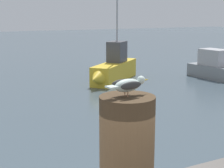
{
  "coord_description": "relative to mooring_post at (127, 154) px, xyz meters",
  "views": [
    {
      "loc": [
        -0.72,
        -2.56,
        3.26
      ],
      "look_at": [
        0.58,
        -0.1,
        2.68
      ],
      "focal_mm": 55.66,
      "sensor_mm": 36.0,
      "label": 1
    }
  ],
  "objects": [
    {
      "name": "boat_yellow",
      "position": [
        6.39,
        12.23,
        -1.55
      ],
      "size": [
        3.93,
        3.5,
        5.14
      ],
      "color": "yellow",
      "rests_on": "ground_plane"
    },
    {
      "name": "mooring_post",
      "position": [
        0.0,
        0.0,
        0.0
      ],
      "size": [
        0.43,
        0.43,
        0.93
      ],
      "primitive_type": "cylinder",
      "color": "#4C3823",
      "rests_on": "harbor_quay"
    },
    {
      "name": "seagull",
      "position": [
        0.01,
        0.0,
        0.55
      ],
      "size": [
        0.39,
        0.17,
        0.14
      ],
      "color": "tan",
      "rests_on": "mooring_post"
    }
  ]
}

